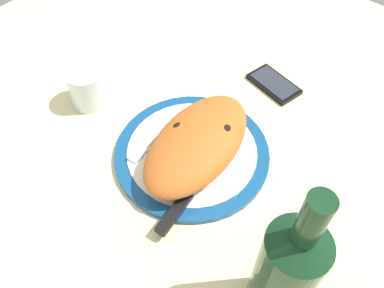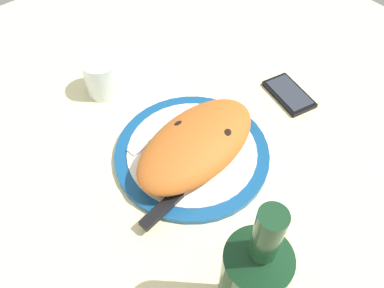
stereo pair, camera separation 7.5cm
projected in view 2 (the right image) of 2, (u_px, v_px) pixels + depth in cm
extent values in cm
cube|color=beige|center=(192.00, 160.00, 78.63)|extent=(150.00, 150.00, 3.00)
cylinder|color=navy|center=(192.00, 153.00, 76.94)|extent=(30.45, 30.45, 1.30)
cylinder|color=white|center=(192.00, 151.00, 76.31)|extent=(25.52, 25.52, 0.30)
ellipsoid|color=#C16023|center=(198.00, 143.00, 73.00)|extent=(29.10, 18.21, 6.77)
ellipsoid|color=black|center=(180.00, 125.00, 72.51)|extent=(2.79, 2.52, 0.87)
ellipsoid|color=black|center=(225.00, 132.00, 71.45)|extent=(3.08, 2.98, 0.85)
cube|color=silver|center=(169.00, 124.00, 80.21)|extent=(13.01, 2.40, 0.40)
cube|color=silver|center=(138.00, 147.00, 76.39)|extent=(4.23, 2.65, 0.40)
cube|color=silver|center=(206.00, 169.00, 73.16)|extent=(14.14, 3.52, 0.40)
cube|color=black|center=(162.00, 209.00, 67.52)|extent=(9.35, 3.24, 1.20)
cube|color=black|center=(289.00, 94.00, 87.35)|extent=(8.80, 12.94, 1.00)
cube|color=#2D333D|center=(289.00, 92.00, 86.89)|extent=(7.55, 11.35, 0.16)
cylinder|color=silver|center=(102.00, 77.00, 85.46)|extent=(7.84, 7.84, 8.45)
cylinder|color=silver|center=(104.00, 82.00, 86.81)|extent=(7.22, 7.22, 4.63)
cone|color=#14381E|center=(261.00, 254.00, 41.57)|extent=(7.98, 7.98, 2.00)
cylinder|color=#14381E|center=(268.00, 235.00, 37.75)|extent=(3.03, 3.03, 7.71)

